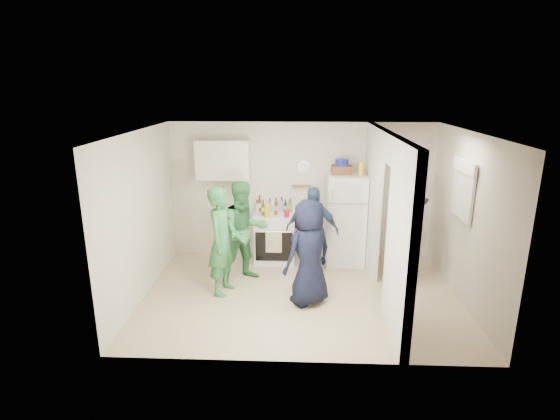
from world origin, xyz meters
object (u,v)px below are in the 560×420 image
at_px(stove, 275,237).
at_px(person_nook, 406,235).
at_px(person_navy, 309,253).
at_px(person_denim, 312,231).
at_px(wicker_basket, 341,170).
at_px(blue_bowl, 342,162).
at_px(fridge, 345,220).
at_px(person_green_center, 245,232).
at_px(person_green_left, 222,241).
at_px(yellow_cup_stack_top, 361,169).

bearing_deg(stove, person_nook, -21.00).
xyz_separation_m(stove, person_navy, (0.58, -1.60, 0.34)).
bearing_deg(stove, person_denim, -38.03).
relative_size(person_denim, person_nook, 0.94).
height_order(wicker_basket, blue_bowl, blue_bowl).
relative_size(wicker_basket, person_nook, 0.22).
height_order(stove, person_nook, person_nook).
xyz_separation_m(person_denim, person_navy, (-0.07, -1.09, 0.03)).
distance_m(blue_bowl, person_navy, 2.02).
distance_m(fridge, blue_bowl, 1.03).
xyz_separation_m(wicker_basket, person_green_center, (-1.61, -0.85, -0.87)).
bearing_deg(blue_bowl, wicker_basket, 0.00).
bearing_deg(person_green_left, person_green_center, -17.74).
bearing_deg(person_green_left, person_navy, -89.41).
relative_size(person_denim, person_navy, 0.96).
height_order(wicker_basket, person_denim, wicker_basket).
distance_m(wicker_basket, person_green_left, 2.47).
xyz_separation_m(blue_bowl, person_green_left, (-1.90, -1.33, -0.99)).
bearing_deg(blue_bowl, person_green_left, -145.06).
relative_size(fridge, blue_bowl, 6.80).
bearing_deg(blue_bowl, fridge, -26.57).
distance_m(wicker_basket, person_nook, 1.58).
relative_size(blue_bowl, person_denim, 0.16).
height_order(blue_bowl, person_green_center, blue_bowl).
height_order(fridge, yellow_cup_stack_top, yellow_cup_stack_top).
bearing_deg(person_nook, person_denim, -98.43).
bearing_deg(person_green_center, person_denim, -13.53).
bearing_deg(person_green_left, wicker_basket, -41.61).
relative_size(stove, blue_bowl, 3.73).
xyz_separation_m(fridge, person_green_center, (-1.71, -0.80, 0.02)).
distance_m(stove, person_navy, 1.74).
bearing_deg(stove, person_navy, -70.05).
xyz_separation_m(fridge, person_green_left, (-2.00, -1.28, 0.03)).
relative_size(person_green_center, person_nook, 1.03).
bearing_deg(wicker_basket, stove, -179.02).
distance_m(fridge, person_denim, 0.78).
height_order(blue_bowl, yellow_cup_stack_top, blue_bowl).
relative_size(stove, wicker_basket, 2.56).
height_order(fridge, person_green_center, person_green_center).
relative_size(stove, person_navy, 0.57).
xyz_separation_m(fridge, blue_bowl, (-0.10, 0.05, 1.02)).
xyz_separation_m(fridge, person_denim, (-0.61, -0.48, -0.05)).
bearing_deg(person_denim, person_nook, -4.89).
relative_size(yellow_cup_stack_top, person_green_left, 0.15).
bearing_deg(fridge, person_green_center, -154.86).
relative_size(person_green_left, person_nook, 1.04).
height_order(wicker_basket, person_navy, wicker_basket).
distance_m(stove, person_nook, 2.33).
xyz_separation_m(blue_bowl, yellow_cup_stack_top, (0.32, -0.15, -0.08)).
height_order(yellow_cup_stack_top, person_green_center, yellow_cup_stack_top).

